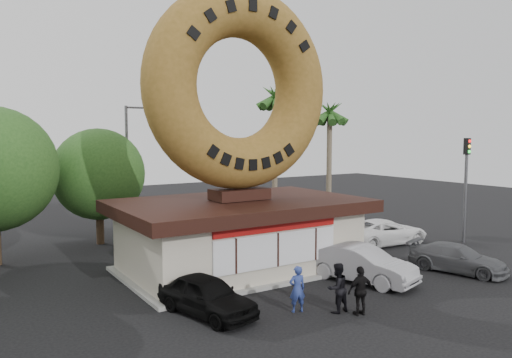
{
  "coord_description": "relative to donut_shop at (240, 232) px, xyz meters",
  "views": [
    {
      "loc": [
        -11.61,
        -13.66,
        6.33
      ],
      "look_at": [
        -0.37,
        4.0,
        4.42
      ],
      "focal_mm": 35.0,
      "sensor_mm": 36.0,
      "label": 1
    }
  ],
  "objects": [
    {
      "name": "ground",
      "position": [
        0.0,
        -5.98,
        -1.77
      ],
      "size": [
        90.0,
        90.0,
        0.0
      ],
      "primitive_type": "plane",
      "color": "black",
      "rests_on": "ground"
    },
    {
      "name": "donut_shop",
      "position": [
        0.0,
        0.0,
        0.0
      ],
      "size": [
        11.2,
        7.2,
        3.8
      ],
      "color": "#B8B49D",
      "rests_on": "ground"
    },
    {
      "name": "giant_donut",
      "position": [
        0.0,
        0.02,
        6.61
      ],
      "size": [
        9.15,
        2.33,
        9.15
      ],
      "primitive_type": "torus",
      "rotation": [
        1.57,
        0.0,
        0.0
      ],
      "color": "olive",
      "rests_on": "donut_shop"
    },
    {
      "name": "tree_mid",
      "position": [
        -4.0,
        9.02,
        2.25
      ],
      "size": [
        5.2,
        5.2,
        6.63
      ],
      "color": "#473321",
      "rests_on": "ground"
    },
    {
      "name": "palm_near",
      "position": [
        7.5,
        8.02,
        6.65
      ],
      "size": [
        2.6,
        2.6,
        9.75
      ],
      "color": "#726651",
      "rests_on": "ground"
    },
    {
      "name": "palm_far",
      "position": [
        11.0,
        6.52,
        5.72
      ],
      "size": [
        2.6,
        2.6,
        8.75
      ],
      "color": "#726651",
      "rests_on": "ground"
    },
    {
      "name": "street_lamp",
      "position": [
        -1.86,
        10.02,
        2.72
      ],
      "size": [
        2.11,
        0.2,
        8.0
      ],
      "color": "#59595E",
      "rests_on": "ground"
    },
    {
      "name": "traffic_signal",
      "position": [
        14.0,
        -1.99,
        2.1
      ],
      "size": [
        0.3,
        0.38,
        6.07
      ],
      "color": "#59595E",
      "rests_on": "ground"
    },
    {
      "name": "person_left",
      "position": [
        -1.11,
        -5.88,
        -0.93
      ],
      "size": [
        0.69,
        0.55,
        1.67
      ],
      "primitive_type": "imported",
      "rotation": [
        0.0,
        0.0,
        2.88
      ],
      "color": "navy",
      "rests_on": "ground"
    },
    {
      "name": "person_center",
      "position": [
        0.06,
        -6.67,
        -0.88
      ],
      "size": [
        0.9,
        0.72,
        1.78
      ],
      "primitive_type": "imported",
      "rotation": [
        0.0,
        0.0,
        3.19
      ],
      "color": "black",
      "rests_on": "ground"
    },
    {
      "name": "person_right",
      "position": [
        0.58,
        -7.3,
        -0.9
      ],
      "size": [
        1.07,
        0.57,
        1.73
      ],
      "primitive_type": "imported",
      "rotation": [
        0.0,
        0.0,
        2.99
      ],
      "color": "black",
      "rests_on": "ground"
    },
    {
      "name": "car_black",
      "position": [
        -3.95,
        -4.4,
        -1.07
      ],
      "size": [
        2.56,
        4.36,
        1.39
      ],
      "primitive_type": "imported",
      "rotation": [
        0.0,
        0.0,
        0.24
      ],
      "color": "black",
      "rests_on": "ground"
    },
    {
      "name": "car_silver",
      "position": [
        3.4,
        -4.47,
        -0.99
      ],
      "size": [
        2.92,
        4.97,
        1.55
      ],
      "primitive_type": "imported",
      "rotation": [
        0.0,
        0.0,
        0.29
      ],
      "color": "#9B9B9F",
      "rests_on": "ground"
    },
    {
      "name": "car_grey",
      "position": [
        8.22,
        -5.7,
        -1.13
      ],
      "size": [
        2.99,
        4.69,
        1.26
      ],
      "primitive_type": "imported",
      "rotation": [
        0.0,
        0.0,
        0.3
      ],
      "color": "#57585C",
      "rests_on": "ground"
    },
    {
      "name": "car_white",
      "position": [
        9.72,
        0.17,
        -1.04
      ],
      "size": [
        5.37,
        2.78,
        1.45
      ],
      "primitive_type": "imported",
      "rotation": [
        0.0,
        0.0,
        1.5
      ],
      "color": "white",
      "rests_on": "ground"
    }
  ]
}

